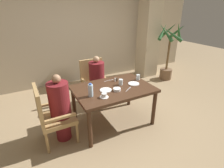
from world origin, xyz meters
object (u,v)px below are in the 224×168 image
teacup_with_saucer (104,96)px  bowl_small (117,89)px  glass_tall_mid (138,77)px  chair_left_side (51,114)px  plate_main_left (134,84)px  glass_tall_near (121,82)px  diner_in_left_chair (60,108)px  plate_main_right (106,90)px  diner_in_far_chair (97,81)px  water_bottle (91,90)px  chair_far_side (94,81)px  potted_palm (168,54)px

teacup_with_saucer → bowl_small: size_ratio=1.06×
teacup_with_saucer → glass_tall_mid: (0.88, 0.33, 0.02)m
chair_left_side → plate_main_left: chair_left_side is taller
teacup_with_saucer → glass_tall_near: (0.47, 0.29, 0.02)m
diner_in_left_chair → plate_main_right: (0.77, -0.04, 0.15)m
plate_main_right → bowl_small: bearing=-30.6°
diner_in_far_chair → water_bottle: 0.99m
diner_in_far_chair → water_bottle: (-0.47, -0.84, 0.26)m
chair_left_side → glass_tall_near: (1.27, 0.04, 0.26)m
chair_far_side → glass_tall_mid: (0.59, -0.79, 0.26)m
diner_in_far_chair → plate_main_left: bearing=-61.9°
water_bottle → diner_in_far_chair: bearing=61.0°
chair_far_side → bowl_small: size_ratio=7.48×
plate_main_left → glass_tall_mid: bearing=34.5°
glass_tall_mid → teacup_with_saucer: bearing=-159.4°
glass_tall_near → diner_in_far_chair: bearing=104.6°
water_bottle → plate_main_right: bearing=14.4°
chair_left_side → plate_main_right: 0.95m
diner_in_far_chair → potted_palm: size_ratio=0.67×
bowl_small → water_bottle: size_ratio=0.59×
chair_far_side → plate_main_left: (0.41, -0.91, 0.22)m
diner_in_far_chair → bowl_small: bearing=-90.2°
plate_main_right → water_bottle: bearing=-165.6°
diner_in_left_chair → plate_main_left: bearing=-1.6°
plate_main_right → glass_tall_near: glass_tall_near is taller
chair_far_side → plate_main_left: size_ratio=4.81×
plate_main_right → glass_tall_near: (0.34, 0.08, 0.05)m
potted_palm → teacup_with_saucer: size_ratio=12.03×
chair_left_side → bowl_small: chair_left_side is taller
bowl_small → glass_tall_mid: size_ratio=1.24×
chair_left_side → potted_palm: 3.72m
diner_in_far_chair → teacup_with_saucer: (-0.30, -0.97, 0.18)m
potted_palm → plate_main_left: 2.36m
potted_palm → glass_tall_near: size_ratio=15.81×
chair_left_side → potted_palm: (3.52, 1.17, 0.24)m
diner_in_left_chair → teacup_with_saucer: diner_in_left_chair is taller
bowl_small → glass_tall_near: (0.18, 0.17, 0.03)m
plate_main_left → glass_tall_near: bearing=160.8°
chair_left_side → plate_main_right: (0.93, -0.04, 0.22)m
diner_in_far_chair → plate_main_left: size_ratio=5.49×
plate_main_left → glass_tall_near: glass_tall_near is taller
chair_far_side → chair_left_side: bearing=-141.2°
glass_tall_near → glass_tall_mid: 0.41m
water_bottle → glass_tall_near: (0.64, 0.16, -0.05)m
diner_in_far_chair → plate_main_left: 0.88m
diner_in_far_chair → plate_main_right: (-0.16, -0.76, 0.16)m
chair_far_side → plate_main_right: 0.95m
plate_main_right → glass_tall_mid: (0.75, 0.12, 0.05)m
diner_in_left_chair → glass_tall_mid: 1.54m
plate_main_left → bowl_small: bowl_small is taller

